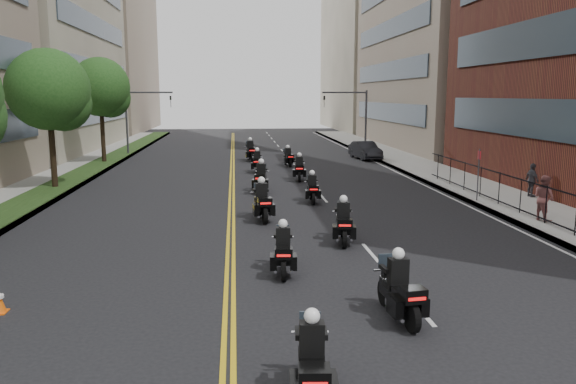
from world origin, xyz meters
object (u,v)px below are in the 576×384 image
motorcycle_4 (262,203)px  motorcycle_7 (299,170)px  motorcycle_8 (257,163)px  motorcycle_3 (343,224)px  motorcycle_0 (312,366)px  motorcycle_2 (283,253)px  motorcycle_5 (312,190)px  motorcycle_9 (288,158)px  pedestrian_c (532,180)px  parked_sedan (365,150)px  motorcycle_6 (261,179)px  motorcycle_10 (250,152)px  pedestrian_b (544,198)px  motorcycle_1 (400,292)px

motorcycle_4 → motorcycle_7: (2.82, 10.86, -0.05)m
motorcycle_8 → motorcycle_3: bearing=-79.4°
motorcycle_0 → motorcycle_2: motorcycle_0 is taller
motorcycle_5 → motorcycle_0: bearing=-94.7°
motorcycle_9 → pedestrian_c: pedestrian_c is taller
motorcycle_0 → parked_sedan: motorcycle_0 is taller
motorcycle_9 → parked_sedan: (6.72, 4.04, 0.10)m
motorcycle_6 → motorcycle_3: bearing=-69.9°
motorcycle_4 → parked_sedan: (9.52, 21.90, -0.00)m
motorcycle_0 → parked_sedan: 37.32m
motorcycle_10 → motorcycle_2: bearing=-96.2°
motorcycle_5 → motorcycle_8: motorcycle_8 is taller
motorcycle_2 → pedestrian_c: size_ratio=1.29×
motorcycle_7 → pedestrian_c: pedestrian_c is taller
motorcycle_4 → pedestrian_b: bearing=-14.3°
motorcycle_0 → pedestrian_b: (11.21, 12.45, 0.43)m
motorcycle_8 → parked_sedan: bearing=41.9°
motorcycle_4 → motorcycle_8: (0.39, 14.67, -0.05)m
motorcycle_7 → parked_sedan: size_ratio=0.53×
motorcycle_0 → motorcycle_5: bearing=86.9°
motorcycle_8 → parked_sedan: (9.13, 7.23, 0.05)m
motorcycle_8 → motorcycle_9: 4.00m
motorcycle_1 → motorcycle_3: size_ratio=1.00×
motorcycle_1 → motorcycle_3: 6.96m
parked_sedan → pedestrian_c: size_ratio=2.58×
motorcycle_10 → motorcycle_9: bearing=-59.7°
motorcycle_7 → motorcycle_8: motorcycle_7 is taller
motorcycle_9 → motorcycle_0: bearing=-101.7°
motorcycle_8 → parked_sedan: 11.65m
parked_sedan → pedestrian_b: bearing=-92.5°
motorcycle_7 → motorcycle_9: size_ratio=1.10×
pedestrian_b → motorcycle_2: bearing=100.9°
motorcycle_2 → parked_sedan: 30.53m
motorcycle_5 → motorcycle_9: bearing=92.5°
motorcycle_3 → pedestrian_b: size_ratio=1.24×
motorcycle_5 → motorcycle_3: bearing=-86.4°
motorcycle_5 → motorcycle_2: bearing=-99.1°
motorcycle_5 → parked_sedan: bearing=72.4°
motorcycle_1 → motorcycle_4: bearing=97.5°
motorcycle_0 → motorcycle_1: (2.52, 3.35, 0.03)m
motorcycle_0 → pedestrian_c: 22.18m
motorcycle_1 → motorcycle_8: (-2.28, 25.54, -0.01)m
motorcycle_0 → motorcycle_9: size_ratio=1.05×
motorcycle_1 → motorcycle_10: size_ratio=0.91×
motorcycle_9 → parked_sedan: size_ratio=0.48×
motorcycle_3 → motorcycle_7: 14.79m
motorcycle_3 → motorcycle_10: 25.48m
motorcycle_8 → motorcycle_2: bearing=-86.8°
motorcycle_5 → motorcycle_1: bearing=-86.7°
motorcycle_9 → motorcycle_2: bearing=-102.8°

